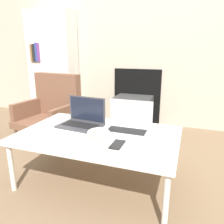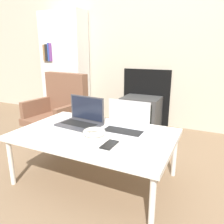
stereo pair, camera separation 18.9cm
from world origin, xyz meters
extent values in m
plane|color=#7A6047|center=(0.00, 0.00, 0.00)|extent=(14.00, 14.00, 0.00)
cube|color=#B7AD99|center=(0.00, 1.74, 1.30)|extent=(7.00, 0.06, 2.60)
cube|color=black|center=(-0.08, 1.70, 0.38)|extent=(0.66, 0.03, 0.76)
cube|color=silver|center=(0.00, 0.15, 0.39)|extent=(1.18, 0.74, 0.04)
cylinder|color=silver|center=(-0.55, -0.18, 0.18)|extent=(0.04, 0.04, 0.37)
cylinder|color=silver|center=(0.55, -0.18, 0.18)|extent=(0.04, 0.04, 0.37)
cylinder|color=silver|center=(-0.55, 0.48, 0.18)|extent=(0.04, 0.04, 0.37)
cylinder|color=silver|center=(0.55, 0.48, 0.18)|extent=(0.04, 0.04, 0.37)
cube|color=#38383D|center=(-0.20, 0.23, 0.41)|extent=(0.37, 0.26, 0.02)
cube|color=black|center=(-0.20, 0.23, 0.42)|extent=(0.30, 0.15, 0.00)
cube|color=#38383D|center=(-0.19, 0.34, 0.53)|extent=(0.34, 0.04, 0.21)
cube|color=black|center=(-0.19, 0.34, 0.53)|extent=(0.32, 0.03, 0.19)
cube|color=#B2B2B7|center=(0.20, 0.23, 0.41)|extent=(0.35, 0.23, 0.02)
cube|color=black|center=(0.20, 0.23, 0.42)|extent=(0.29, 0.13, 0.00)
cube|color=#B2B2B7|center=(0.20, 0.34, 0.53)|extent=(0.34, 0.01, 0.21)
cube|color=white|center=(0.20, 0.34, 0.53)|extent=(0.32, 0.01, 0.19)
torus|color=beige|center=(0.02, 0.11, 0.42)|extent=(0.17, 0.17, 0.04)
cube|color=black|center=(0.20, -0.01, 0.41)|extent=(0.07, 0.15, 0.01)
cube|color=#383838|center=(-0.08, 1.50, 0.21)|extent=(0.49, 0.39, 0.42)
cube|color=black|center=(-0.08, 1.30, 0.21)|extent=(0.40, 0.01, 0.32)
cube|color=brown|center=(-0.96, 0.81, 0.17)|extent=(0.70, 0.63, 0.08)
cube|color=brown|center=(-0.93, 1.04, 0.47)|extent=(0.65, 0.18, 0.53)
cube|color=brown|center=(-1.25, 0.85, 0.31)|extent=(0.12, 0.50, 0.20)
cube|color=brown|center=(-0.68, 0.78, 0.31)|extent=(0.12, 0.50, 0.20)
cylinder|color=#4C3828|center=(-1.23, 0.59, 0.06)|extent=(0.04, 0.04, 0.13)
cylinder|color=#4C3828|center=(-0.69, 0.59, 0.06)|extent=(0.04, 0.04, 0.13)
cylinder|color=#4C3828|center=(-1.23, 1.04, 0.06)|extent=(0.04, 0.04, 0.13)
cylinder|color=#4C3828|center=(-0.69, 1.04, 0.06)|extent=(0.04, 0.04, 0.13)
cube|color=silver|center=(-1.32, 1.54, 0.78)|extent=(0.68, 0.30, 1.55)
cube|color=brown|center=(-1.56, 1.38, 0.97)|extent=(0.03, 0.02, 0.23)
cube|color=black|center=(-1.51, 1.38, 0.97)|extent=(0.04, 0.02, 0.24)
cube|color=#2D479E|center=(-1.48, 1.38, 0.98)|extent=(0.03, 0.02, 0.26)
cube|color=#6B387F|center=(-1.44, 1.38, 0.98)|extent=(0.03, 0.02, 0.25)
camera|label=1|loc=(0.62, -1.26, 1.00)|focal=35.00mm
camera|label=2|loc=(0.79, -1.19, 1.00)|focal=35.00mm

